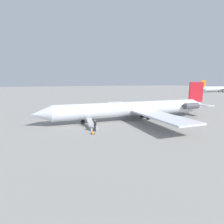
{
  "coord_description": "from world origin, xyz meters",
  "views": [
    {
      "loc": [
        18.22,
        28.62,
        7.31
      ],
      "look_at": [
        4.54,
        0.45,
        1.96
      ],
      "focal_mm": 28.0,
      "sensor_mm": 36.0,
      "label": 1
    }
  ],
  "objects_px": {
    "boarding_stairs": "(92,126)",
    "passenger": "(95,125)",
    "airplane_far_center": "(224,89)",
    "airplane_main": "(137,108)"
  },
  "relations": [
    {
      "from": "boarding_stairs",
      "to": "passenger",
      "type": "height_order",
      "value": "boarding_stairs"
    },
    {
      "from": "airplane_far_center",
      "to": "boarding_stairs",
      "type": "relative_size",
      "value": 12.18
    },
    {
      "from": "boarding_stairs",
      "to": "passenger",
      "type": "bearing_deg",
      "value": -178.64
    },
    {
      "from": "boarding_stairs",
      "to": "passenger",
      "type": "distance_m",
      "value": 1.67
    },
    {
      "from": "airplane_main",
      "to": "passenger",
      "type": "relative_size",
      "value": 21.07
    },
    {
      "from": "airplane_main",
      "to": "passenger",
      "type": "height_order",
      "value": "airplane_main"
    },
    {
      "from": "boarding_stairs",
      "to": "airplane_far_center",
      "type": "bearing_deg",
      "value": -60.07
    },
    {
      "from": "airplane_far_center",
      "to": "boarding_stairs",
      "type": "height_order",
      "value": "airplane_far_center"
    },
    {
      "from": "airplane_main",
      "to": "airplane_far_center",
      "type": "xyz_separation_m",
      "value": [
        -114.95,
        -54.1,
        0.36
      ]
    },
    {
      "from": "airplane_main",
      "to": "passenger",
      "type": "xyz_separation_m",
      "value": [
        10.46,
        4.52,
        -1.19
      ]
    }
  ]
}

